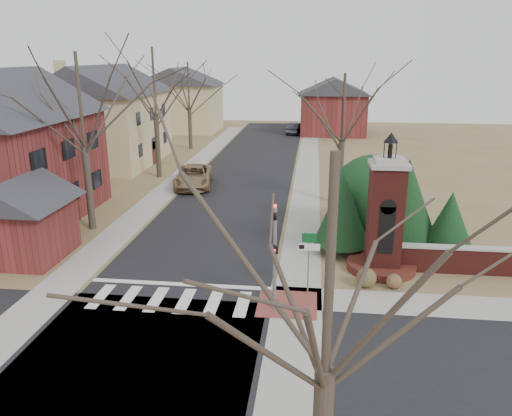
# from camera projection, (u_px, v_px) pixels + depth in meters

# --- Properties ---
(ground) EXTENTS (120.00, 120.00, 0.00)m
(ground) POSITION_uv_depth(u_px,v_px,m) (165.00, 310.00, 19.79)
(ground) COLOR brown
(ground) RESTS_ON ground
(main_street) EXTENTS (8.00, 70.00, 0.01)m
(main_street) POSITION_uv_depth(u_px,v_px,m) (243.00, 179.00, 40.68)
(main_street) COLOR black
(main_street) RESTS_ON ground
(cross_street) EXTENTS (120.00, 8.00, 0.01)m
(cross_street) POSITION_uv_depth(u_px,v_px,m) (140.00, 352.00, 16.94)
(cross_street) COLOR black
(cross_street) RESTS_ON ground
(crosswalk_zone) EXTENTS (8.00, 2.20, 0.02)m
(crosswalk_zone) POSITION_uv_depth(u_px,v_px,m) (171.00, 300.00, 20.55)
(crosswalk_zone) COLOR silver
(crosswalk_zone) RESTS_ON ground
(stop_bar) EXTENTS (8.00, 0.35, 0.02)m
(stop_bar) POSITION_uv_depth(u_px,v_px,m) (180.00, 284.00, 21.97)
(stop_bar) COLOR silver
(stop_bar) RESTS_ON ground
(sidewalk_right_main) EXTENTS (2.00, 60.00, 0.02)m
(sidewalk_right_main) POSITION_uv_depth(u_px,v_px,m) (307.00, 181.00, 40.11)
(sidewalk_right_main) COLOR gray
(sidewalk_right_main) RESTS_ON ground
(sidewalk_left) EXTENTS (2.00, 60.00, 0.02)m
(sidewalk_left) POSITION_uv_depth(u_px,v_px,m) (181.00, 177.00, 41.25)
(sidewalk_left) COLOR gray
(sidewalk_left) RESTS_ON ground
(curb_apron) EXTENTS (2.40, 2.40, 0.02)m
(curb_apron) POSITION_uv_depth(u_px,v_px,m) (287.00, 304.00, 20.21)
(curb_apron) COLOR brown
(curb_apron) RESTS_ON ground
(traffic_signal_pole) EXTENTS (0.28, 0.41, 4.50)m
(traffic_signal_pole) POSITION_uv_depth(u_px,v_px,m) (275.00, 248.00, 19.11)
(traffic_signal_pole) COLOR slate
(traffic_signal_pole) RESTS_ON ground
(sign_post) EXTENTS (0.90, 0.07, 2.75)m
(sign_post) POSITION_uv_depth(u_px,v_px,m) (309.00, 252.00, 20.49)
(sign_post) COLOR slate
(sign_post) RESTS_ON ground
(brick_gate_monument) EXTENTS (3.20, 3.20, 6.47)m
(brick_gate_monument) POSITION_uv_depth(u_px,v_px,m) (384.00, 226.00, 22.91)
(brick_gate_monument) COLOR #5B201A
(brick_gate_monument) RESTS_ON ground
(brick_garden_wall) EXTENTS (7.50, 0.50, 1.30)m
(brick_garden_wall) POSITION_uv_depth(u_px,v_px,m) (482.00, 261.00, 22.86)
(brick_garden_wall) COLOR #5B201A
(brick_garden_wall) RESTS_ON ground
(house_stucco_left) EXTENTS (9.80, 12.80, 9.28)m
(house_stucco_left) POSITION_uv_depth(u_px,v_px,m) (104.00, 113.00, 45.57)
(house_stucco_left) COLOR tan
(house_stucco_left) RESTS_ON ground
(garage_left) EXTENTS (4.80, 4.80, 4.29)m
(garage_left) POSITION_uv_depth(u_px,v_px,m) (20.00, 214.00, 24.34)
(garage_left) COLOR maroon
(garage_left) RESTS_ON ground
(house_distant_left) EXTENTS (10.80, 8.80, 8.53)m
(house_distant_left) POSITION_uv_depth(u_px,v_px,m) (180.00, 98.00, 65.45)
(house_distant_left) COLOR tan
(house_distant_left) RESTS_ON ground
(house_distant_right) EXTENTS (8.80, 8.80, 7.30)m
(house_distant_right) POSITION_uv_depth(u_px,v_px,m) (333.00, 105.00, 63.42)
(house_distant_right) COLOR maroon
(house_distant_right) RESTS_ON ground
(evergreen_near) EXTENTS (2.80, 2.80, 4.10)m
(evergreen_near) POSITION_uv_depth(u_px,v_px,m) (343.00, 209.00, 24.97)
(evergreen_near) COLOR #473D33
(evergreen_near) RESTS_ON ground
(evergreen_mid) EXTENTS (3.40, 3.40, 4.70)m
(evergreen_mid) POSITION_uv_depth(u_px,v_px,m) (406.00, 199.00, 25.66)
(evergreen_mid) COLOR #473D33
(evergreen_mid) RESTS_ON ground
(evergreen_far) EXTENTS (2.40, 2.40, 3.30)m
(evergreen_far) POSITION_uv_depth(u_px,v_px,m) (450.00, 219.00, 24.70)
(evergreen_far) COLOR #473D33
(evergreen_far) RESTS_ON ground
(evergreen_mass) EXTENTS (4.80, 4.80, 4.80)m
(evergreen_mass) POSITION_uv_depth(u_px,v_px,m) (374.00, 195.00, 27.12)
(evergreen_mass) COLOR #10321C
(evergreen_mass) RESTS_ON ground
(bare_tree_0) EXTENTS (8.05, 8.05, 11.15)m
(bare_tree_0) POSITION_uv_depth(u_px,v_px,m) (79.00, 94.00, 26.85)
(bare_tree_0) COLOR #473D33
(bare_tree_0) RESTS_ON ground
(bare_tree_1) EXTENTS (8.40, 8.40, 11.64)m
(bare_tree_1) POSITION_uv_depth(u_px,v_px,m) (154.00, 77.00, 39.10)
(bare_tree_1) COLOR #473D33
(bare_tree_1) RESTS_ON ground
(bare_tree_2) EXTENTS (7.35, 7.35, 10.19)m
(bare_tree_2) POSITION_uv_depth(u_px,v_px,m) (188.00, 82.00, 51.79)
(bare_tree_2) COLOR #473D33
(bare_tree_2) RESTS_ON ground
(bare_tree_3) EXTENTS (7.00, 7.00, 9.70)m
(bare_tree_3) POSITION_uv_depth(u_px,v_px,m) (344.00, 104.00, 32.20)
(bare_tree_3) COLOR #473D33
(bare_tree_3) RESTS_ON ground
(bare_tree_4) EXTENTS (6.65, 6.65, 9.21)m
(bare_tree_4) POSITION_uv_depth(u_px,v_px,m) (331.00, 254.00, 8.72)
(bare_tree_4) COLOR #473D33
(bare_tree_4) RESTS_ON ground
(pickup_truck) EXTENTS (3.44, 6.07, 1.60)m
(pickup_truck) POSITION_uv_depth(u_px,v_px,m) (194.00, 176.00, 38.17)
(pickup_truck) COLOR #8D714C
(pickup_truck) RESTS_ON ground
(distant_car) EXTENTS (2.17, 4.49, 1.42)m
(distant_car) POSITION_uv_depth(u_px,v_px,m) (294.00, 128.00, 63.98)
(distant_car) COLOR #393B41
(distant_car) RESTS_ON ground
(dry_shrub_left) EXTENTS (0.87, 0.87, 0.87)m
(dry_shrub_left) POSITION_uv_depth(u_px,v_px,m) (366.00, 278.00, 21.62)
(dry_shrub_left) COLOR brown
(dry_shrub_left) RESTS_ON ground
(dry_shrub_right) EXTENTS (0.66, 0.66, 0.66)m
(dry_shrub_right) POSITION_uv_depth(u_px,v_px,m) (394.00, 281.00, 21.52)
(dry_shrub_right) COLOR brown
(dry_shrub_right) RESTS_ON ground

